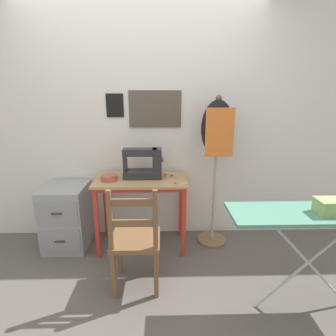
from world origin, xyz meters
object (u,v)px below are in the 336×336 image
Objects in this scene: wooden_chair at (135,241)px; thread_spool_near_machine at (166,174)px; filing_cabinet at (67,216)px; ironing_board at (316,217)px; thread_spool_mid_table at (172,175)px; scissors at (178,183)px; fabric_bowl at (109,178)px; dress_form at (217,137)px; sewing_machine at (145,164)px; storage_box at (332,206)px.

thread_spool_near_machine is at bearing 69.87° from wooden_chair.
ironing_board reaches higher than filing_cabinet.
thread_spool_mid_table is 0.05× the size of filing_cabinet.
scissors is at bearing -8.50° from filing_cabinet.
wooden_chair is at bearing -127.72° from scissors.
wooden_chair reaches higher than filing_cabinet.
fabric_bowl is 1.83m from ironing_board.
wooden_chair is 1.28m from dress_form.
sewing_machine is 0.41m from scissors.
storage_box reaches higher than fabric_bowl.
dress_form reaches higher than ironing_board.
wooden_chair is at bearing -62.68° from fabric_bowl.
thread_spool_near_machine is 0.03× the size of dress_form.
filing_cabinet is (-0.49, 0.07, -0.45)m from fabric_bowl.
dress_form reaches higher than thread_spool_mid_table.
dress_form is (0.73, 0.02, 0.27)m from sewing_machine.
sewing_machine is 0.60× the size of filing_cabinet.
wooden_chair reaches higher than scissors.
thread_spool_near_machine is at bearing 136.50° from ironing_board.
thread_spool_mid_table is 0.03× the size of ironing_board.
scissors is (0.69, -0.11, -0.03)m from fabric_bowl.
ironing_board is (1.26, -0.94, -0.14)m from sewing_machine.
thread_spool_mid_table is 0.16× the size of storage_box.
dress_form is 1.20m from storage_box.
wooden_chair is (-0.05, -0.68, -0.47)m from sewing_machine.
thread_spool_mid_table is 0.02× the size of dress_form.
fabric_bowl is 1.23× the size of scissors.
fabric_bowl is 0.10× the size of dress_form.
filing_cabinet is at bearing -178.86° from dress_form.
fabric_bowl reaches higher than thread_spool_near_machine.
wooden_chair is (-0.27, -0.73, -0.35)m from thread_spool_near_machine.
thread_spool_mid_table is at bearing 9.79° from fabric_bowl.
ironing_board is (0.98, -0.97, -0.02)m from thread_spool_mid_table.
sewing_machine is at bearing 144.12° from storage_box.
dress_form is (0.45, -0.01, 0.40)m from thread_spool_mid_table.
sewing_machine is at bearing -178.35° from dress_form.
fabric_bowl is at bearing 117.32° from wooden_chair.
scissors is 3.18× the size of thread_spool_near_machine.
ironing_board is (0.92, -0.75, -0.00)m from scissors.
thread_spool_near_machine is 0.06× the size of filing_cabinet.
storage_box reaches higher than scissors.
ironing_board is (1.04, -0.98, -0.02)m from thread_spool_near_machine.
dress_form is at bearing 41.88° from wooden_chair.
thread_spool_near_machine is 0.65m from dress_form.
dress_form reaches higher than thread_spool_near_machine.
sewing_machine reaches higher than thread_spool_near_machine.
wooden_chair is 0.58× the size of dress_form.
fabric_bowl is at bearing 152.03° from ironing_board.
thread_spool_near_machine is at bearing 12.57° from fabric_bowl.
ironing_board is 5.68× the size of storage_box.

